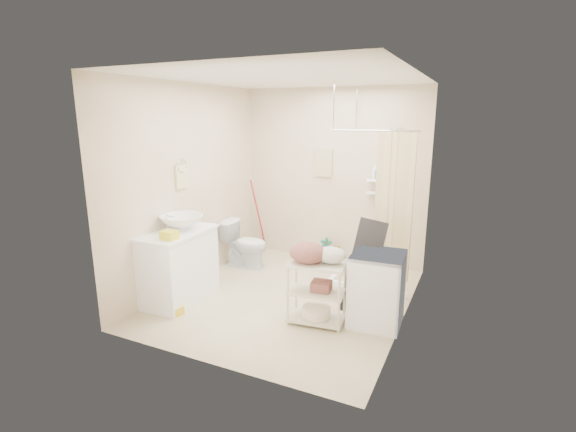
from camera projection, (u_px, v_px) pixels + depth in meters
name	position (u px, v px, depth m)	size (l,w,h in m)	color
floor	(288.00, 297.00, 5.18)	(3.20, 3.20, 0.00)	beige
ceiling	(288.00, 77.00, 4.57)	(2.80, 3.20, 0.04)	silver
wall_back	(333.00, 176.00, 6.28)	(2.80, 0.04, 2.60)	beige
wall_front	(206.00, 226.00, 3.46)	(2.80, 0.04, 2.60)	beige
wall_left	(191.00, 186.00, 5.45)	(0.04, 3.20, 2.60)	beige
wall_right	(411.00, 204.00, 4.29)	(0.04, 3.20, 2.60)	beige
vanity	(179.00, 266.00, 5.02)	(0.55, 0.98, 0.86)	white
sink	(182.00, 222.00, 4.98)	(0.51, 0.51, 0.18)	white
counter_basket	(170.00, 235.00, 4.59)	(0.18, 0.14, 0.10)	yellow
floor_basket	(175.00, 309.00, 4.71)	(0.25, 0.19, 0.13)	gold
toilet	(245.00, 244.00, 6.17)	(0.38, 0.68, 0.69)	silver
mop	(256.00, 215.00, 6.86)	(0.11, 0.11, 1.19)	#A51A22
potted_plant_a	(326.00, 250.00, 6.42)	(0.19, 0.13, 0.36)	brown
potted_plant_b	(337.00, 254.00, 6.30)	(0.17, 0.13, 0.30)	brown
hanging_towel	(323.00, 163.00, 6.28)	(0.28, 0.03, 0.42)	#C7BC8B
towel_ring	(182.00, 175.00, 5.23)	(0.04, 0.22, 0.34)	beige
tp_holder	(198.00, 228.00, 5.61)	(0.08, 0.12, 0.14)	white
shower	(380.00, 204.00, 5.50)	(1.10, 1.10, 2.10)	white
shampoo_bottle_a	(375.00, 171.00, 5.92)	(0.08, 0.08, 0.22)	white
shampoo_bottle_b	(378.00, 173.00, 5.89)	(0.08, 0.08, 0.18)	#4767A3
washing_machine	(377.00, 289.00, 4.45)	(0.54, 0.55, 0.79)	white
laundry_rack	(317.00, 287.00, 4.45)	(0.59, 0.35, 0.82)	beige
ironing_board	(364.00, 267.00, 4.62)	(0.32, 0.09, 1.11)	black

